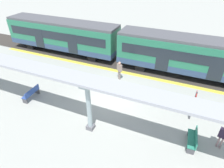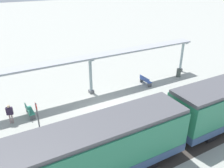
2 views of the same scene
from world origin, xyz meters
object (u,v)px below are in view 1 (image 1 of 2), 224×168
object	(u,v)px
train_far_carriage	(190,56)
bench_near_end	(31,93)
canopy_pillar_second	(89,107)
bench_mid_platform	(193,139)
passenger_waiting_near_edge	(119,68)
platform_info_sign	(194,103)
passenger_by_the_benches	(223,135)
train_near_carriage	(62,36)

from	to	relation	value
train_far_carriage	bench_near_end	size ratio (longest dim) A/B	8.32
canopy_pillar_second	bench_mid_platform	bearing A→B (deg)	101.36
bench_near_end	bench_mid_platform	world-z (taller)	same
passenger_waiting_near_edge	canopy_pillar_second	bearing A→B (deg)	4.52
platform_info_sign	passenger_waiting_near_edge	distance (m)	6.72
train_far_carriage	passenger_by_the_benches	world-z (taller)	train_far_carriage
passenger_by_the_benches	bench_near_end	bearing A→B (deg)	-87.35
train_far_carriage	bench_mid_platform	size ratio (longest dim) A/B	8.29
bench_mid_platform	platform_info_sign	world-z (taller)	platform_info_sign
canopy_pillar_second	train_far_carriage	bearing A→B (deg)	152.42
train_far_carriage	passenger_waiting_near_edge	xyz separation A→B (m)	(3.07, -5.31, -0.77)
train_near_carriage	bench_near_end	xyz separation A→B (m)	(8.23, 2.80, -1.39)
passenger_waiting_near_edge	platform_info_sign	bearing A→B (deg)	65.16
train_far_carriage	platform_info_sign	world-z (taller)	train_far_carriage
passenger_waiting_near_edge	passenger_by_the_benches	size ratio (longest dim) A/B	1.05
passenger_by_the_benches	train_far_carriage	bearing A→B (deg)	-162.09
train_far_carriage	canopy_pillar_second	distance (m)	10.41
platform_info_sign	passenger_by_the_benches	bearing A→B (deg)	44.02
platform_info_sign	passenger_by_the_benches	xyz separation A→B (m)	(1.74, 1.68, -0.32)
train_near_carriage	bench_mid_platform	xyz separation A→B (m)	(8.04, 14.27, -1.39)
bench_mid_platform	passenger_by_the_benches	bearing A→B (deg)	106.40
canopy_pillar_second	bench_near_end	distance (m)	5.81
platform_info_sign	train_far_carriage	bearing A→B (deg)	-172.41
bench_near_end	passenger_by_the_benches	distance (m)	12.88
passenger_by_the_benches	passenger_waiting_near_edge	bearing A→B (deg)	-120.40
canopy_pillar_second	bench_mid_platform	size ratio (longest dim) A/B	2.29
bench_mid_platform	train_near_carriage	bearing A→B (deg)	-119.41
bench_mid_platform	canopy_pillar_second	bearing A→B (deg)	-78.64
train_far_carriage	passenger_by_the_benches	distance (m)	8.07
bench_near_end	bench_mid_platform	bearing A→B (deg)	90.93
bench_near_end	passenger_waiting_near_edge	distance (m)	7.26
platform_info_sign	passenger_waiting_near_edge	bearing A→B (deg)	-114.84
train_far_carriage	canopy_pillar_second	size ratio (longest dim) A/B	3.62
bench_near_end	passenger_waiting_near_edge	xyz separation A→B (m)	(-5.16, 5.08, 0.61)
bench_near_end	passenger_by_the_benches	bearing A→B (deg)	92.65
train_far_carriage	platform_info_sign	bearing A→B (deg)	7.59
train_far_carriage	bench_near_end	distance (m)	13.32
canopy_pillar_second	bench_near_end	bearing A→B (deg)	-100.18
bench_near_end	passenger_waiting_near_edge	bearing A→B (deg)	135.45
canopy_pillar_second	train_near_carriage	bearing A→B (deg)	-137.81
canopy_pillar_second	platform_info_sign	distance (m)	6.54
passenger_waiting_near_edge	bench_mid_platform	bearing A→B (deg)	52.13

